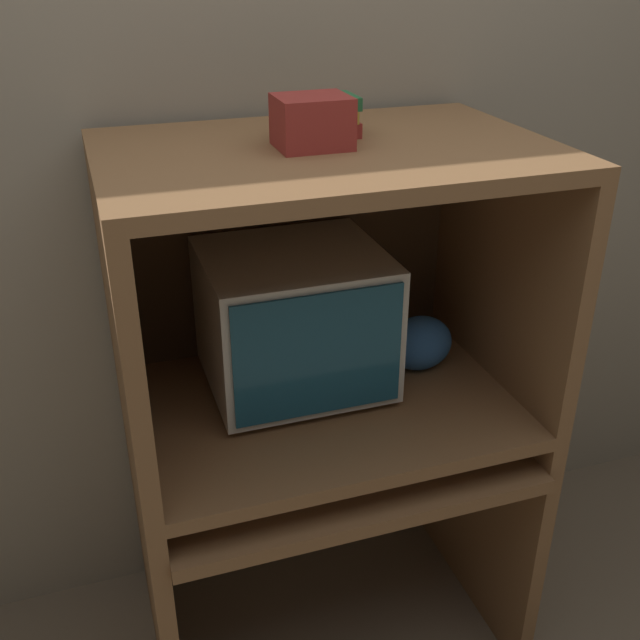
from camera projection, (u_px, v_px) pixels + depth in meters
The scene contains 10 objects.
wall_back at pixel (279, 157), 1.98m from camera, with size 6.00×0.06×2.60m.
desk_base at pixel (331, 519), 2.01m from camera, with size 0.98×0.69×0.68m.
desk_monitor_shelf at pixel (326, 407), 1.90m from camera, with size 0.98×0.67×0.11m.
hutch_upper at pixel (322, 236), 1.72m from camera, with size 0.98×0.67×0.64m.
crt_monitor at pixel (294, 320), 1.86m from camera, with size 0.44×0.40×0.36m.
keyboard at pixel (328, 473), 1.77m from camera, with size 0.45×0.14×0.03m.
mouse at pixel (440, 448), 1.85m from camera, with size 0.07×0.05×0.03m.
snack_bag at pixel (419, 343), 1.99m from camera, with size 0.18×0.13×0.15m.
book_stack at pixel (324, 116), 1.65m from camera, with size 0.14×0.12×0.09m.
storage_box at pixel (312, 122), 1.56m from camera, with size 0.15×0.13×0.11m.
Camera 1 is at (-0.52, -1.17, 1.82)m, focal length 42.00 mm.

